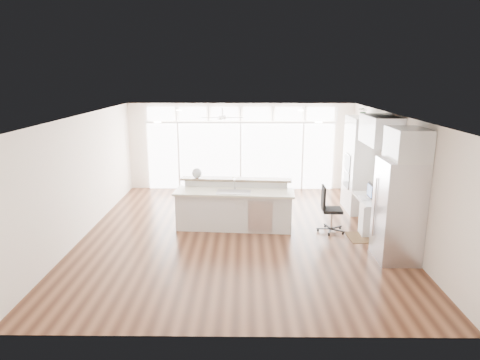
{
  "coord_description": "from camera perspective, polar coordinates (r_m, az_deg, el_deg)",
  "views": [
    {
      "loc": [
        0.13,
        -9.27,
        3.57
      ],
      "look_at": [
        0.02,
        0.6,
        1.12
      ],
      "focal_mm": 32.0,
      "sensor_mm": 36.0,
      "label": 1
    }
  ],
  "objects": [
    {
      "name": "glass_wall",
      "position": [
        13.45,
        0.08,
        3.16
      ],
      "size": [
        5.8,
        0.06,
        2.08
      ],
      "primitive_type": "cube",
      "color": "white",
      "rests_on": "wall_back"
    },
    {
      "name": "wall_right",
      "position": [
        10.11,
        20.1,
        0.41
      ],
      "size": [
        0.04,
        8.0,
        2.7
      ],
      "primitive_type": "cube",
      "color": "white",
      "rests_on": "floor"
    },
    {
      "name": "fridge_cabinet",
      "position": [
        8.58,
        21.47,
        4.48
      ],
      "size": [
        0.64,
        0.9,
        0.6
      ],
      "primitive_type": "cube",
      "color": "silver",
      "rests_on": "wall_right"
    },
    {
      "name": "wall_left",
      "position": [
        10.2,
        -20.23,
        0.51
      ],
      "size": [
        0.04,
        8.0,
        2.7
      ],
      "primitive_type": "cube",
      "color": "white",
      "rests_on": "floor"
    },
    {
      "name": "desk_window",
      "position": [
        10.33,
        19.45,
        1.88
      ],
      "size": [
        0.04,
        0.85,
        0.85
      ],
      "primitive_type": "cube",
      "color": "silver",
      "rests_on": "wall_right"
    },
    {
      "name": "oven_cabinet",
      "position": [
        11.71,
        15.69,
        2.01
      ],
      "size": [
        0.64,
        1.2,
        2.5
      ],
      "primitive_type": "cube",
      "color": "silver",
      "rests_on": "floor"
    },
    {
      "name": "wall_back",
      "position": [
        13.45,
        0.08,
        4.47
      ],
      "size": [
        7.0,
        0.04,
        2.7
      ],
      "primitive_type": "cube",
      "color": "white",
      "rests_on": "floor"
    },
    {
      "name": "potted_plant",
      "position": [
        11.52,
        16.13,
        8.65
      ],
      "size": [
        0.3,
        0.32,
        0.23
      ],
      "primitive_type": "imported",
      "rotation": [
        0.0,
        0.0,
        -0.15
      ],
      "color": "#285F29",
      "rests_on": "oven_cabinet"
    },
    {
      "name": "ceiling_fan",
      "position": [
        12.13,
        -2.36,
        8.8
      ],
      "size": [
        1.16,
        1.16,
        0.32
      ],
      "primitive_type": "cube",
      "color": "white",
      "rests_on": "ceiling"
    },
    {
      "name": "monitor",
      "position": [
        10.34,
        17.03,
        -1.38
      ],
      "size": [
        0.08,
        0.44,
        0.37
      ],
      "primitive_type": "cube",
      "rotation": [
        0.0,
        0.0,
        -0.02
      ],
      "color": "black",
      "rests_on": "desk_nook"
    },
    {
      "name": "ceiling",
      "position": [
        9.31,
        -0.16,
        8.6
      ],
      "size": [
        7.0,
        8.0,
        0.02
      ],
      "primitive_type": "cube",
      "color": "white",
      "rests_on": "wall_back"
    },
    {
      "name": "keyboard",
      "position": [
        10.34,
        16.05,
        -2.31
      ],
      "size": [
        0.14,
        0.35,
        0.02
      ],
      "primitive_type": "cube",
      "rotation": [
        0.0,
        0.0,
        0.01
      ],
      "color": "white",
      "rests_on": "desk_nook"
    },
    {
      "name": "desk_nook",
      "position": [
        10.52,
        17.23,
        -4.33
      ],
      "size": [
        0.72,
        1.3,
        0.76
      ],
      "primitive_type": "cube",
      "color": "silver",
      "rests_on": "floor"
    },
    {
      "name": "framed_photos",
      "position": [
        10.94,
        18.37,
        1.8
      ],
      "size": [
        0.06,
        0.22,
        0.8
      ],
      "primitive_type": "cube",
      "color": "black",
      "rests_on": "wall_right"
    },
    {
      "name": "recessed_lights",
      "position": [
        9.51,
        -0.14,
        8.59
      ],
      "size": [
        3.4,
        3.0,
        0.02
      ],
      "primitive_type": "cube",
      "color": "beige",
      "rests_on": "ceiling"
    },
    {
      "name": "wall_front",
      "position": [
        5.72,
        -0.72,
        -8.89
      ],
      "size": [
        7.0,
        0.04,
        2.7
      ],
      "primitive_type": "cube",
      "color": "white",
      "rests_on": "floor"
    },
    {
      "name": "refrigerator",
      "position": [
        8.84,
        20.36,
        -3.84
      ],
      "size": [
        0.76,
        0.9,
        2.0
      ],
      "primitive_type": "cube",
      "color": "silver",
      "rests_on": "floor"
    },
    {
      "name": "floor",
      "position": [
        9.94,
        -0.15,
        -7.16
      ],
      "size": [
        7.0,
        8.0,
        0.02
      ],
      "primitive_type": "cube",
      "color": "#3F2013",
      "rests_on": "ground"
    },
    {
      "name": "office_chair",
      "position": [
        10.06,
        12.17,
        -3.88
      ],
      "size": [
        0.58,
        0.54,
        1.08
      ],
      "primitive_type": "cube",
      "rotation": [
        0.0,
        0.0,
        -0.03
      ],
      "color": "black",
      "rests_on": "floor"
    },
    {
      "name": "transom_row",
      "position": [
        13.26,
        0.08,
        8.82
      ],
      "size": [
        5.9,
        0.06,
        0.4
      ],
      "primitive_type": "cube",
      "color": "white",
      "rests_on": "wall_back"
    },
    {
      "name": "kitchen_island",
      "position": [
        10.08,
        -0.77,
        -3.43
      ],
      "size": [
        2.87,
        1.26,
        1.11
      ],
      "primitive_type": "cube",
      "rotation": [
        0.0,
        0.0,
        -0.08
      ],
      "color": "silver",
      "rests_on": "floor"
    },
    {
      "name": "upper_cabinets",
      "position": [
        10.11,
        18.25,
        6.34
      ],
      "size": [
        0.64,
        1.3,
        0.64
      ],
      "primitive_type": "cube",
      "color": "silver",
      "rests_on": "wall_right"
    },
    {
      "name": "rug",
      "position": [
        10.11,
        16.94,
        -7.31
      ],
      "size": [
        1.01,
        0.75,
        0.01
      ],
      "primitive_type": "cube",
      "rotation": [
        0.0,
        0.0,
        0.05
      ],
      "color": "#352111",
      "rests_on": "floor"
    },
    {
      "name": "fishbowl",
      "position": [
        10.42,
        -5.77,
        0.94
      ],
      "size": [
        0.28,
        0.28,
        0.25
      ],
      "primitive_type": "sphere",
      "rotation": [
        0.0,
        0.0,
        -0.15
      ],
      "color": "silver",
      "rests_on": "kitchen_island"
    }
  ]
}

